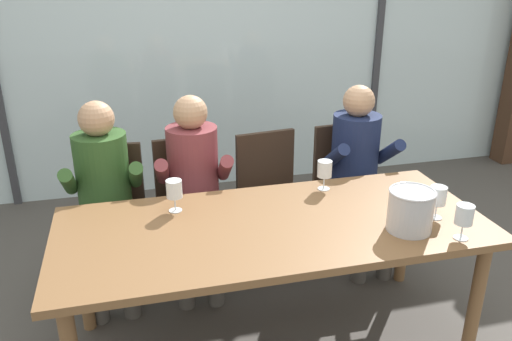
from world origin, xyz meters
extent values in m
plane|color=#4C4742|center=(0.00, 1.00, 0.00)|extent=(14.00, 14.00, 0.00)
cube|color=silver|center=(0.00, 2.27, 1.30)|extent=(7.37, 0.03, 2.60)
cube|color=#38383D|center=(1.66, 2.25, 1.30)|extent=(0.06, 0.06, 2.60)
cube|color=#568942|center=(0.00, 5.47, 1.05)|extent=(13.37, 2.40, 2.09)
cube|color=brown|center=(0.00, 0.00, 0.71)|extent=(2.17, 0.93, 0.04)
cylinder|color=brown|center=(0.98, -0.36, 0.35)|extent=(0.07, 0.07, 0.69)
cylinder|color=brown|center=(-0.98, 0.36, 0.35)|extent=(0.07, 0.07, 0.69)
cylinder|color=brown|center=(0.98, 0.36, 0.35)|extent=(0.07, 0.07, 0.69)
cube|color=#332319|center=(-0.84, 0.79, 0.46)|extent=(0.50, 0.50, 0.03)
cube|color=#332319|center=(-0.81, 0.98, 0.68)|extent=(0.42, 0.10, 0.42)
cylinder|color=#332319|center=(-1.05, 0.63, 0.22)|extent=(0.04, 0.04, 0.45)
cylinder|color=#332319|center=(-0.68, 0.57, 0.22)|extent=(0.04, 0.04, 0.45)
cylinder|color=#332319|center=(-1.00, 1.00, 0.22)|extent=(0.04, 0.04, 0.45)
cylinder|color=#332319|center=(-0.62, 0.95, 0.22)|extent=(0.04, 0.04, 0.45)
cube|color=#332319|center=(-0.31, 0.78, 0.46)|extent=(0.47, 0.47, 0.03)
cube|color=#332319|center=(-0.32, 0.98, 0.68)|extent=(0.42, 0.07, 0.42)
cylinder|color=#332319|center=(-0.48, 0.58, 0.22)|extent=(0.04, 0.04, 0.45)
cylinder|color=#332319|center=(-0.10, 0.61, 0.22)|extent=(0.04, 0.04, 0.45)
cylinder|color=#332319|center=(-0.51, 0.96, 0.22)|extent=(0.04, 0.04, 0.45)
cylinder|color=#332319|center=(-0.13, 0.99, 0.22)|extent=(0.04, 0.04, 0.45)
cube|color=#332319|center=(0.25, 0.77, 0.46)|extent=(0.49, 0.49, 0.03)
cube|color=#332319|center=(0.22, 0.97, 0.68)|extent=(0.42, 0.09, 0.42)
cylinder|color=#332319|center=(0.09, 0.56, 0.22)|extent=(0.04, 0.04, 0.45)
cylinder|color=#332319|center=(0.46, 0.61, 0.22)|extent=(0.04, 0.04, 0.45)
cylinder|color=#332319|center=(0.04, 0.94, 0.22)|extent=(0.04, 0.04, 0.45)
cylinder|color=#332319|center=(0.41, 0.98, 0.22)|extent=(0.04, 0.04, 0.45)
cube|color=#332319|center=(0.82, 0.81, 0.46)|extent=(0.48, 0.48, 0.03)
cube|color=#332319|center=(0.80, 1.01, 0.68)|extent=(0.42, 0.07, 0.42)
cylinder|color=#332319|center=(0.65, 0.61, 0.22)|extent=(0.04, 0.04, 0.45)
cylinder|color=#332319|center=(1.02, 0.64, 0.22)|extent=(0.04, 0.04, 0.45)
cylinder|color=#332319|center=(0.61, 0.99, 0.22)|extent=(0.04, 0.04, 0.45)
cylinder|color=#332319|center=(0.99, 1.02, 0.22)|extent=(0.04, 0.04, 0.45)
cylinder|color=#2D5123|center=(-0.84, 0.81, 0.75)|extent=(0.33, 0.33, 0.52)
sphere|color=tan|center=(-0.84, 0.81, 1.11)|extent=(0.21, 0.21, 0.21)
cube|color=#47423D|center=(-0.93, 0.61, 0.49)|extent=(0.14, 0.40, 0.13)
cube|color=#47423D|center=(-0.75, 0.62, 0.49)|extent=(0.14, 0.40, 0.13)
cylinder|color=#47423D|center=(-0.92, 0.41, 0.24)|extent=(0.10, 0.10, 0.47)
cylinder|color=#47423D|center=(-0.74, 0.42, 0.24)|extent=(0.10, 0.10, 0.47)
cylinder|color=#2D5123|center=(-1.03, 0.69, 0.78)|extent=(0.09, 0.33, 0.26)
cylinder|color=#2D5123|center=(-0.65, 0.70, 0.78)|extent=(0.09, 0.33, 0.26)
cylinder|color=brown|center=(-0.29, 0.81, 0.75)|extent=(0.35, 0.35, 0.52)
sphere|color=tan|center=(-0.29, 0.81, 1.11)|extent=(0.21, 0.21, 0.21)
cube|color=#47423D|center=(-0.40, 0.62, 0.49)|extent=(0.16, 0.41, 0.13)
cube|color=#47423D|center=(-0.22, 0.61, 0.49)|extent=(0.16, 0.41, 0.13)
cylinder|color=#47423D|center=(-0.42, 0.42, 0.24)|extent=(0.10, 0.10, 0.47)
cylinder|color=#47423D|center=(-0.24, 0.41, 0.24)|extent=(0.10, 0.10, 0.47)
cylinder|color=brown|center=(-0.49, 0.71, 0.78)|extent=(0.11, 0.33, 0.26)
cylinder|color=brown|center=(-0.11, 0.68, 0.78)|extent=(0.11, 0.33, 0.26)
cylinder|color=#192347|center=(0.81, 0.81, 0.75)|extent=(0.33, 0.33, 0.52)
sphere|color=tan|center=(0.81, 0.81, 1.11)|extent=(0.21, 0.21, 0.21)
cube|color=#47423D|center=(0.72, 0.62, 0.49)|extent=(0.14, 0.40, 0.13)
cube|color=#47423D|center=(0.90, 0.61, 0.49)|extent=(0.14, 0.40, 0.13)
cylinder|color=#47423D|center=(0.71, 0.42, 0.24)|extent=(0.10, 0.10, 0.47)
cylinder|color=#47423D|center=(0.89, 0.41, 0.24)|extent=(0.10, 0.10, 0.47)
cylinder|color=#192347|center=(0.62, 0.70, 0.78)|extent=(0.09, 0.33, 0.26)
cylinder|color=#192347|center=(1.00, 0.69, 0.78)|extent=(0.09, 0.33, 0.26)
cylinder|color=#B7B7BC|center=(0.63, -0.23, 0.83)|extent=(0.22, 0.22, 0.20)
torus|color=silver|center=(0.63, -0.23, 0.94)|extent=(0.23, 0.23, 0.01)
cylinder|color=silver|center=(0.82, -0.15, 0.73)|extent=(0.07, 0.07, 0.00)
cylinder|color=silver|center=(0.82, -0.15, 0.77)|extent=(0.01, 0.01, 0.07)
cylinder|color=silver|center=(0.82, -0.15, 0.86)|extent=(0.08, 0.08, 0.09)
cylinder|color=#E0D184|center=(0.82, -0.15, 0.83)|extent=(0.07, 0.07, 0.04)
cylinder|color=silver|center=(0.82, -0.37, 0.73)|extent=(0.07, 0.07, 0.00)
cylinder|color=silver|center=(0.82, -0.37, 0.77)|extent=(0.01, 0.01, 0.07)
cylinder|color=silver|center=(0.82, -0.37, 0.86)|extent=(0.08, 0.08, 0.09)
cylinder|color=maroon|center=(0.82, -0.37, 0.83)|extent=(0.07, 0.07, 0.04)
cylinder|color=silver|center=(0.40, 0.34, 0.73)|extent=(0.07, 0.07, 0.00)
cylinder|color=silver|center=(0.40, 0.34, 0.77)|extent=(0.01, 0.01, 0.07)
cylinder|color=silver|center=(0.40, 0.34, 0.86)|extent=(0.08, 0.08, 0.09)
cylinder|color=maroon|center=(0.40, 0.34, 0.83)|extent=(0.07, 0.07, 0.04)
cylinder|color=silver|center=(-0.46, 0.26, 0.73)|extent=(0.07, 0.07, 0.00)
cylinder|color=silver|center=(-0.46, 0.26, 0.77)|extent=(0.01, 0.01, 0.07)
cylinder|color=silver|center=(-0.46, 0.26, 0.86)|extent=(0.08, 0.08, 0.09)
cylinder|color=#E0D184|center=(-0.46, 0.26, 0.83)|extent=(0.07, 0.07, 0.04)
camera|label=1|loc=(-0.66, -2.22, 1.95)|focal=36.28mm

